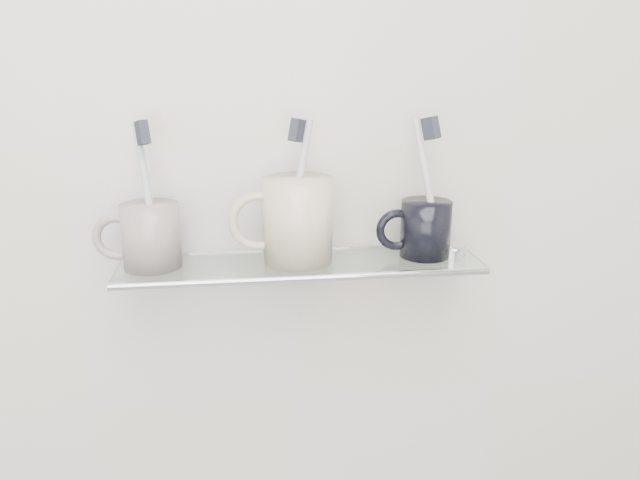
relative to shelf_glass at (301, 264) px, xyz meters
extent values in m
plane|color=beige|center=(0.00, 0.06, 0.15)|extent=(2.50, 0.00, 2.50)
cube|color=silver|center=(0.00, 0.00, 0.00)|extent=(0.50, 0.12, 0.01)
cylinder|color=silver|center=(0.00, -0.06, 0.00)|extent=(0.50, 0.01, 0.01)
cylinder|color=silver|center=(-0.21, 0.05, -0.01)|extent=(0.02, 0.03, 0.02)
cylinder|color=silver|center=(0.21, 0.05, -0.01)|extent=(0.02, 0.03, 0.02)
cylinder|color=silver|center=(-0.20, 0.00, 0.05)|extent=(0.09, 0.09, 0.09)
torus|color=silver|center=(-0.25, 0.00, 0.05)|extent=(0.06, 0.01, 0.06)
cylinder|color=#A0B2BD|center=(-0.20, 0.00, 0.10)|extent=(0.03, 0.05, 0.19)
cube|color=#252730|center=(-0.20, 0.00, 0.19)|extent=(0.02, 0.03, 0.03)
cylinder|color=beige|center=(0.00, 0.00, 0.06)|extent=(0.11, 0.11, 0.12)
torus|color=beige|center=(-0.06, 0.00, 0.06)|extent=(0.08, 0.01, 0.08)
cylinder|color=silver|center=(0.00, 0.00, 0.10)|extent=(0.05, 0.03, 0.19)
cube|color=#252730|center=(0.00, 0.00, 0.19)|extent=(0.03, 0.03, 0.03)
cylinder|color=black|center=(0.18, 0.00, 0.04)|extent=(0.08, 0.08, 0.08)
torus|color=black|center=(0.14, 0.00, 0.04)|extent=(0.06, 0.01, 0.06)
cylinder|color=silver|center=(0.18, 0.00, 0.10)|extent=(0.05, 0.04, 0.19)
cube|color=#252730|center=(0.18, 0.00, 0.19)|extent=(0.03, 0.03, 0.04)
cylinder|color=silver|center=(0.22, 0.00, 0.01)|extent=(0.04, 0.04, 0.02)
camera|label=1|loc=(-0.08, -0.82, 0.29)|focal=35.00mm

